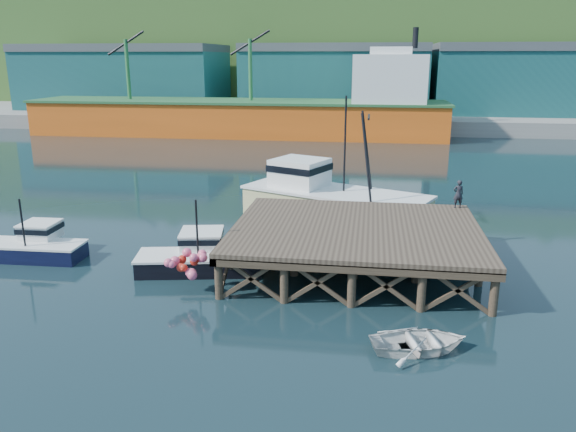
% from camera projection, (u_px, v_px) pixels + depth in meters
% --- Properties ---
extents(ground, '(300.00, 300.00, 0.00)m').
position_uv_depth(ground, '(247.00, 261.00, 28.82)').
color(ground, black).
rests_on(ground, ground).
extents(wharf, '(12.00, 10.00, 2.62)m').
position_uv_depth(wharf, '(356.00, 231.00, 27.34)').
color(wharf, brown).
rests_on(wharf, ground).
extents(far_quay, '(160.00, 40.00, 2.00)m').
position_uv_depth(far_quay, '(336.00, 114.00, 95.20)').
color(far_quay, gray).
rests_on(far_quay, ground).
extents(warehouse_left, '(32.00, 16.00, 9.00)m').
position_uv_depth(warehouse_left, '(126.00, 80.00, 93.89)').
color(warehouse_left, '#1B5B5A').
rests_on(warehouse_left, far_quay).
extents(warehouse_mid, '(28.00, 16.00, 9.00)m').
position_uv_depth(warehouse_mid, '(335.00, 81.00, 88.94)').
color(warehouse_mid, '#1B5B5A').
rests_on(warehouse_mid, far_quay).
extents(warehouse_right, '(30.00, 16.00, 9.00)m').
position_uv_depth(warehouse_right, '(533.00, 83.00, 84.71)').
color(warehouse_right, '#1B5B5A').
rests_on(warehouse_right, far_quay).
extents(cargo_ship, '(55.50, 10.00, 13.75)m').
position_uv_depth(cargo_ship, '(262.00, 111.00, 74.82)').
color(cargo_ship, orange).
rests_on(cargo_ship, ground).
extents(hillside, '(220.00, 50.00, 22.00)m').
position_uv_depth(hillside, '(346.00, 54.00, 121.05)').
color(hillside, '#2D511E').
rests_on(hillside, ground).
extents(boat_navy, '(5.40, 2.91, 3.35)m').
position_uv_depth(boat_navy, '(34.00, 245.00, 29.22)').
color(boat_navy, black).
rests_on(boat_navy, ground).
extents(boat_black, '(6.40, 5.31, 3.76)m').
position_uv_depth(boat_black, '(200.00, 256.00, 27.54)').
color(boat_black, black).
rests_on(boat_black, ground).
extents(trawler, '(12.48, 8.67, 7.90)m').
position_uv_depth(trawler, '(331.00, 197.00, 35.44)').
color(trawler, beige).
rests_on(trawler, ground).
extents(dinghy, '(4.00, 3.30, 0.72)m').
position_uv_depth(dinghy, '(419.00, 341.00, 19.94)').
color(dinghy, silver).
rests_on(dinghy, ground).
extents(dockworker, '(0.62, 0.47, 1.55)m').
position_uv_depth(dockworker, '(458.00, 194.00, 30.69)').
color(dockworker, black).
rests_on(dockworker, wharf).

